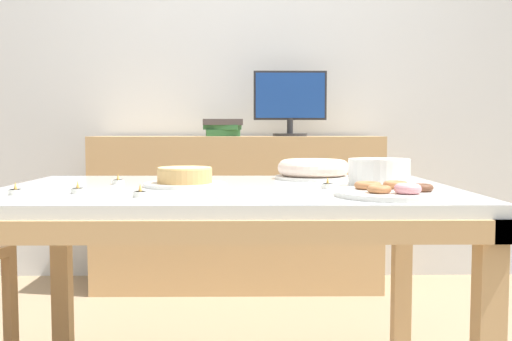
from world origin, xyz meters
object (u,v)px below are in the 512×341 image
tealight_right_edge (328,185)px  tealight_left_edge (16,191)px  computer_monitor (290,104)px  plate_stack (379,172)px  tealight_near_front (140,193)px  tealight_near_cakes (118,181)px  tealight_centre (78,190)px  pastry_platter (392,192)px  cake_chocolate_round (185,178)px  cake_golden_bundt (313,169)px  book_stack (223,127)px

tealight_right_edge → tealight_left_edge: same height
computer_monitor → plate_stack: bearing=-81.3°
tealight_near_front → tealight_near_cakes: bearing=111.5°
tealight_near_front → tealight_centre: size_ratio=1.00×
pastry_platter → tealight_left_edge: (-1.08, 0.04, -0.00)m
cake_chocolate_round → tealight_right_edge: bearing=-8.4°
tealight_left_edge → tealight_near_cakes: bearing=55.3°
computer_monitor → tealight_left_edge: 1.94m
computer_monitor → tealight_near_front: computer_monitor is taller
tealight_left_edge → cake_golden_bundt: bearing=30.3°
pastry_platter → tealight_left_edge: bearing=177.8°
book_stack → tealight_near_front: (-0.15, -1.74, -0.20)m
pastry_platter → book_stack: bearing=108.1°
cake_golden_bundt → plate_stack: 0.31m
pastry_platter → tealight_centre: bearing=175.3°
tealight_near_front → tealight_centre: same height
pastry_platter → tealight_near_front: bearing=-178.7°
cake_golden_bundt → pastry_platter: bearing=-74.7°
tealight_left_edge → cake_chocolate_round: bearing=28.2°
cake_chocolate_round → cake_golden_bundt: size_ratio=0.92×
cake_golden_bundt → plate_stack: size_ratio=1.41×
cake_golden_bundt → tealight_centre: 0.91m
cake_golden_bundt → tealight_left_edge: cake_golden_bundt is taller
computer_monitor → tealight_centre: (-0.74, -1.64, -0.33)m
pastry_platter → tealight_right_edge: 0.27m
pastry_platter → plate_stack: bearing=83.4°
tealight_near_cakes → pastry_platter: bearing=-22.8°
book_stack → plate_stack: (0.60, -1.38, -0.16)m
book_stack → tealight_centre: 1.69m
pastry_platter → tealight_left_edge: pastry_platter is taller
book_stack → tealight_left_edge: (-0.52, -1.68, -0.20)m
tealight_right_edge → cake_golden_bundt: bearing=91.0°
book_stack → cake_chocolate_round: (-0.06, -1.43, -0.18)m
pastry_platter → plate_stack: 0.34m
cake_golden_bundt → tealight_near_cakes: (-0.70, -0.22, -0.03)m
book_stack → cake_chocolate_round: size_ratio=0.87×
pastry_platter → tealight_right_edge: bearing=124.8°
computer_monitor → pastry_platter: 1.76m
book_stack → tealight_right_edge: book_stack is taller
plate_stack → tealight_left_edge: size_ratio=5.25×
tealight_left_edge → tealight_near_front: (0.37, -0.06, 0.00)m
tealight_right_edge → tealight_near_cakes: 0.72m
tealight_right_edge → tealight_left_edge: 0.95m
book_stack → cake_golden_bundt: bearing=-70.4°
cake_chocolate_round → book_stack: bearing=87.7°
cake_chocolate_round → tealight_near_cakes: 0.25m
tealight_near_cakes → tealight_centre: size_ratio=1.00×
computer_monitor → book_stack: 0.42m
book_stack → pastry_platter: size_ratio=0.73×
cake_golden_bundt → tealight_left_edge: bearing=-149.7°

